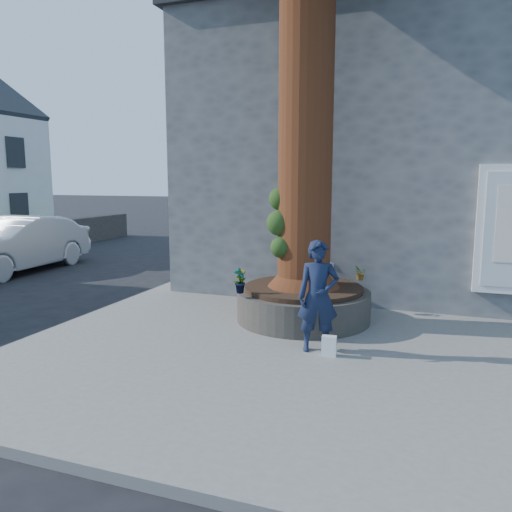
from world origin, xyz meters
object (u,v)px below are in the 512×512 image
(man, at_px, (318,296))
(woman, at_px, (343,260))
(planter, at_px, (303,303))
(car_silver, at_px, (15,245))

(man, relative_size, woman, 0.93)
(planter, bearing_deg, man, -68.14)
(man, xyz_separation_m, woman, (-0.17, 2.91, 0.06))
(planter, height_order, woman, woman)
(man, distance_m, woman, 2.92)
(planter, distance_m, car_silver, 9.10)
(planter, bearing_deg, woman, 73.78)
(planter, distance_m, man, 1.66)
(man, bearing_deg, woman, 76.52)
(planter, relative_size, woman, 1.35)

